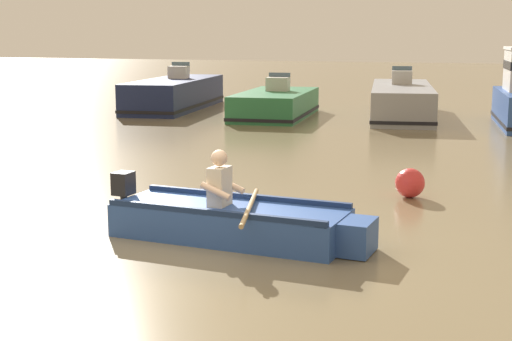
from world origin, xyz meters
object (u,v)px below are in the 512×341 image
(rowboat_with_person, at_px, (235,221))
(moored_boat_navy, at_px, (175,95))
(moored_boat_green, at_px, (276,105))
(moored_boat_grey, at_px, (401,102))
(mooring_buoy, at_px, (410,183))

(rowboat_with_person, height_order, moored_boat_navy, moored_boat_navy)
(moored_boat_green, bearing_deg, rowboat_with_person, -75.18)
(moored_boat_navy, height_order, moored_boat_grey, moored_boat_navy)
(moored_boat_navy, bearing_deg, moored_boat_grey, -0.05)
(moored_boat_green, xyz_separation_m, moored_boat_grey, (3.85, 1.34, 0.10))
(rowboat_with_person, relative_size, moored_boat_grey, 0.55)
(moored_boat_grey, height_order, mooring_buoy, moored_boat_grey)
(moored_boat_grey, bearing_deg, rowboat_with_person, -90.59)
(moored_boat_navy, relative_size, mooring_buoy, 13.22)
(moored_boat_green, bearing_deg, moored_boat_grey, 19.12)
(rowboat_with_person, bearing_deg, mooring_buoy, 60.19)
(moored_boat_green, bearing_deg, mooring_buoy, -62.37)
(moored_boat_navy, distance_m, mooring_buoy, 15.48)
(moored_boat_green, distance_m, mooring_buoy, 12.05)
(moored_boat_grey, bearing_deg, moored_boat_green, -160.88)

